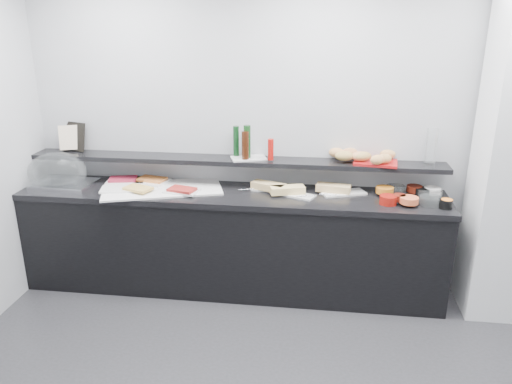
# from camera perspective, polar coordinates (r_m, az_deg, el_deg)

# --- Properties ---
(back_wall) EXTENTS (5.00, 0.02, 2.70)m
(back_wall) POSITION_cam_1_polar(r_m,az_deg,el_deg) (4.33, 6.91, 6.50)
(back_wall) COLOR #AAADB2
(back_wall) RESTS_ON ground
(buffet_cabinet) EXTENTS (3.60, 0.60, 0.85)m
(buffet_cabinet) POSITION_cam_1_polar(r_m,az_deg,el_deg) (4.41, -2.81, -5.87)
(buffet_cabinet) COLOR black
(buffet_cabinet) RESTS_ON ground
(counter_top) EXTENTS (3.62, 0.62, 0.05)m
(counter_top) POSITION_cam_1_polar(r_m,az_deg,el_deg) (4.24, -2.91, -0.35)
(counter_top) COLOR black
(counter_top) RESTS_ON buffet_cabinet
(wall_shelf) EXTENTS (3.60, 0.25, 0.04)m
(wall_shelf) POSITION_cam_1_polar(r_m,az_deg,el_deg) (4.33, -2.55, 3.61)
(wall_shelf) COLOR black
(wall_shelf) RESTS_ON back_wall
(cloche_base) EXTENTS (0.53, 0.37, 0.04)m
(cloche_base) POSITION_cam_1_polar(r_m,az_deg,el_deg) (4.68, -21.02, 0.85)
(cloche_base) COLOR silver
(cloche_base) RESTS_ON counter_top
(cloche_dome) EXTENTS (0.58, 0.47, 0.34)m
(cloche_dome) POSITION_cam_1_polar(r_m,az_deg,el_deg) (4.71, -21.75, 2.21)
(cloche_dome) COLOR silver
(cloche_dome) RESTS_ON cloche_base
(linen_runner) EXTENTS (1.10, 0.76, 0.01)m
(linen_runner) POSITION_cam_1_polar(r_m,az_deg,el_deg) (4.36, -10.64, 0.35)
(linen_runner) COLOR white
(linen_runner) RESTS_ON counter_top
(platter_meat_a) EXTENTS (0.36, 0.26, 0.01)m
(platter_meat_a) POSITION_cam_1_polar(r_m,az_deg,el_deg) (4.62, -14.55, 1.31)
(platter_meat_a) COLOR white
(platter_meat_a) RESTS_ON linen_runner
(food_meat_a) EXTENTS (0.26, 0.20, 0.02)m
(food_meat_a) POSITION_cam_1_polar(r_m,az_deg,el_deg) (4.60, -14.97, 1.45)
(food_meat_a) COLOR maroon
(food_meat_a) RESTS_ON platter_meat_a
(platter_salmon) EXTENTS (0.39, 0.31, 0.01)m
(platter_salmon) POSITION_cam_1_polar(r_m,az_deg,el_deg) (4.55, -12.16, 1.25)
(platter_salmon) COLOR white
(platter_salmon) RESTS_ON linen_runner
(food_salmon) EXTENTS (0.26, 0.20, 0.02)m
(food_salmon) POSITION_cam_1_polar(r_m,az_deg,el_deg) (4.53, -11.79, 1.45)
(food_salmon) COLOR orange
(food_salmon) RESTS_ON platter_salmon
(platter_cheese) EXTENTS (0.32, 0.25, 0.01)m
(platter_cheese) POSITION_cam_1_polar(r_m,az_deg,el_deg) (4.40, -15.48, 0.33)
(platter_cheese) COLOR white
(platter_cheese) RESTS_ON linen_runner
(food_cheese) EXTENTS (0.26, 0.22, 0.02)m
(food_cheese) POSITION_cam_1_polar(r_m,az_deg,el_deg) (4.31, -13.32, 0.40)
(food_cheese) COLOR #DCB155
(food_cheese) RESTS_ON platter_cheese
(platter_meat_b) EXTENTS (0.30, 0.23, 0.01)m
(platter_meat_b) POSITION_cam_1_polar(r_m,az_deg,el_deg) (4.23, -8.48, 0.12)
(platter_meat_b) COLOR white
(platter_meat_b) RESTS_ON linen_runner
(food_meat_b) EXTENTS (0.25, 0.19, 0.02)m
(food_meat_b) POSITION_cam_1_polar(r_m,az_deg,el_deg) (4.21, -8.45, 0.29)
(food_meat_b) COLOR maroon
(food_meat_b) RESTS_ON platter_meat_b
(sandwich_plate_left) EXTENTS (0.35, 0.18, 0.01)m
(sandwich_plate_left) POSITION_cam_1_polar(r_m,az_deg,el_deg) (4.28, 1.78, 0.32)
(sandwich_plate_left) COLOR silver
(sandwich_plate_left) RESTS_ON counter_top
(sandwich_food_left) EXTENTS (0.31, 0.21, 0.06)m
(sandwich_food_left) POSITION_cam_1_polar(r_m,az_deg,el_deg) (4.24, 1.44, 0.66)
(sandwich_food_left) COLOR tan
(sandwich_food_left) RESTS_ON sandwich_plate_left
(tongs_left) EXTENTS (0.15, 0.06, 0.01)m
(tongs_left) POSITION_cam_1_polar(r_m,az_deg,el_deg) (4.24, -0.98, 0.32)
(tongs_left) COLOR #A9AAB0
(tongs_left) RESTS_ON sandwich_plate_left
(sandwich_plate_mid) EXTENTS (0.35, 0.25, 0.01)m
(sandwich_plate_mid) POSITION_cam_1_polar(r_m,az_deg,el_deg) (4.15, 4.54, -0.33)
(sandwich_plate_mid) COLOR silver
(sandwich_plate_mid) RESTS_ON counter_top
(sandwich_food_mid) EXTENTS (0.31, 0.19, 0.06)m
(sandwich_food_mid) POSITION_cam_1_polar(r_m,az_deg,el_deg) (4.15, 3.61, 0.25)
(sandwich_food_mid) COLOR #E9C77A
(sandwich_food_mid) RESTS_ON sandwich_plate_mid
(tongs_mid) EXTENTS (0.15, 0.06, 0.01)m
(tongs_mid) POSITION_cam_1_polar(r_m,az_deg,el_deg) (4.10, 5.73, -0.46)
(tongs_mid) COLOR #ADAFB4
(tongs_mid) RESTS_ON sandwich_plate_mid
(sandwich_plate_right) EXTENTS (0.40, 0.28, 0.01)m
(sandwich_plate_right) POSITION_cam_1_polar(r_m,az_deg,el_deg) (4.25, 9.95, -0.10)
(sandwich_plate_right) COLOR silver
(sandwich_plate_right) RESTS_ON counter_top
(sandwich_food_right) EXTENTS (0.30, 0.15, 0.06)m
(sandwich_food_right) POSITION_cam_1_polar(r_m,az_deg,el_deg) (4.24, 8.84, 0.46)
(sandwich_food_right) COLOR tan
(sandwich_food_right) RESTS_ON sandwich_plate_right
(tongs_right) EXTENTS (0.16, 0.02, 0.01)m
(tongs_right) POSITION_cam_1_polar(r_m,az_deg,el_deg) (4.15, 8.38, -0.31)
(tongs_right) COLOR silver
(tongs_right) RESTS_ON sandwich_plate_right
(bowl_glass_fruit) EXTENTS (0.22, 0.22, 0.07)m
(bowl_glass_fruit) POSITION_cam_1_polar(r_m,az_deg,el_deg) (4.33, 15.67, 0.21)
(bowl_glass_fruit) COLOR white
(bowl_glass_fruit) RESTS_ON counter_top
(fill_glass_fruit) EXTENTS (0.17, 0.17, 0.05)m
(fill_glass_fruit) POSITION_cam_1_polar(r_m,az_deg,el_deg) (4.27, 14.50, 0.22)
(fill_glass_fruit) COLOR orange
(fill_glass_fruit) RESTS_ON bowl_glass_fruit
(bowl_black_jam) EXTENTS (0.14, 0.14, 0.07)m
(bowl_black_jam) POSITION_cam_1_polar(r_m,az_deg,el_deg) (4.34, 18.48, -0.02)
(bowl_black_jam) COLOR black
(bowl_black_jam) RESTS_ON counter_top
(fill_black_jam) EXTENTS (0.14, 0.14, 0.05)m
(fill_black_jam) POSITION_cam_1_polar(r_m,az_deg,el_deg) (4.38, 17.65, 0.37)
(fill_black_jam) COLOR #59180C
(fill_black_jam) RESTS_ON bowl_black_jam
(bowl_glass_cream) EXTENTS (0.26, 0.26, 0.07)m
(bowl_glass_cream) POSITION_cam_1_polar(r_m,az_deg,el_deg) (4.33, 19.23, -0.17)
(bowl_glass_cream) COLOR white
(bowl_glass_cream) RESTS_ON counter_top
(fill_glass_cream) EXTENTS (0.17, 0.17, 0.05)m
(fill_glass_cream) POSITION_cam_1_polar(r_m,az_deg,el_deg) (4.38, 19.51, 0.17)
(fill_glass_cream) COLOR white
(fill_glass_cream) RESTS_ON bowl_glass_cream
(bowl_red_jam) EXTENTS (0.17, 0.17, 0.07)m
(bowl_red_jam) POSITION_cam_1_polar(r_m,az_deg,el_deg) (4.08, 14.86, -0.88)
(bowl_red_jam) COLOR maroon
(bowl_red_jam) RESTS_ON counter_top
(fill_red_jam) EXTENTS (0.12, 0.12, 0.05)m
(fill_red_jam) POSITION_cam_1_polar(r_m,az_deg,el_deg) (4.12, 16.08, -0.62)
(fill_red_jam) COLOR #61180D
(fill_red_jam) RESTS_ON bowl_red_jam
(bowl_glass_salmon) EXTENTS (0.19, 0.19, 0.07)m
(bowl_glass_salmon) POSITION_cam_1_polar(r_m,az_deg,el_deg) (4.16, 19.31, -0.96)
(bowl_glass_salmon) COLOR white
(bowl_glass_salmon) RESTS_ON counter_top
(fill_glass_salmon) EXTENTS (0.16, 0.16, 0.05)m
(fill_glass_salmon) POSITION_cam_1_polar(r_m,az_deg,el_deg) (4.09, 17.10, -0.90)
(fill_glass_salmon) COLOR #E06236
(fill_glass_salmon) RESTS_ON bowl_glass_salmon
(bowl_black_fruit) EXTENTS (0.14, 0.14, 0.07)m
(bowl_black_fruit) POSITION_cam_1_polar(r_m,az_deg,el_deg) (4.13, 20.87, -1.29)
(bowl_black_fruit) COLOR black
(bowl_black_fruit) RESTS_ON counter_top
(fill_black_fruit) EXTENTS (0.10, 0.10, 0.05)m
(fill_black_fruit) POSITION_cam_1_polar(r_m,az_deg,el_deg) (4.13, 20.96, -1.12)
(fill_black_fruit) COLOR orange
(fill_black_fruit) RESTS_ON bowl_black_fruit
(framed_print) EXTENTS (0.26, 0.15, 0.26)m
(framed_print) POSITION_cam_1_polar(r_m,az_deg,el_deg) (4.85, -20.11, 5.99)
(framed_print) COLOR black
(framed_print) RESTS_ON wall_shelf
(print_art) EXTENTS (0.20, 0.12, 0.22)m
(print_art) POSITION_cam_1_polar(r_m,az_deg,el_deg) (4.81, -20.46, 5.86)
(print_art) COLOR beige
(print_art) RESTS_ON framed_print
(condiment_tray) EXTENTS (0.34, 0.27, 0.01)m
(condiment_tray) POSITION_cam_1_polar(r_m,az_deg,el_deg) (4.30, -0.84, 3.89)
(condiment_tray) COLOR silver
(condiment_tray) RESTS_ON wall_shelf
(bottle_green_a) EXTENTS (0.07, 0.07, 0.26)m
(bottle_green_a) POSITION_cam_1_polar(r_m,az_deg,el_deg) (4.33, -2.29, 5.85)
(bottle_green_a) COLOR #0E3415
(bottle_green_a) RESTS_ON condiment_tray
(bottle_brown) EXTENTS (0.08, 0.08, 0.24)m
(bottle_brown) POSITION_cam_1_polar(r_m,az_deg,el_deg) (4.22, -1.23, 5.36)
(bottle_brown) COLOR #331509
(bottle_brown) RESTS_ON condiment_tray
(bottle_green_b) EXTENTS (0.07, 0.07, 0.28)m
(bottle_green_b) POSITION_cam_1_polar(r_m,az_deg,el_deg) (4.26, -1.02, 5.77)
(bottle_green_b) COLOR #0F3A15
(bottle_green_b) RESTS_ON condiment_tray
(bottle_hot) EXTENTS (0.06, 0.06, 0.18)m
(bottle_hot) POSITION_cam_1_polar(r_m,az_deg,el_deg) (4.21, 1.69, 4.88)
(bottle_hot) COLOR #B2110C
(bottle_hot) RESTS_ON condiment_tray
(shaker_salt) EXTENTS (0.04, 0.04, 0.07)m
(shaker_salt) POSITION_cam_1_polar(r_m,az_deg,el_deg) (4.31, 1.81, 4.49)
(shaker_salt) COLOR white
(shaker_salt) RESTS_ON condiment_tray
(shaker_pepper) EXTENTS (0.04, 0.04, 0.07)m
(shaker_pepper) POSITION_cam_1_polar(r_m,az_deg,el_deg) (4.28, 1.56, 4.39)
(shaker_pepper) COLOR white
(shaker_pepper) RESTS_ON condiment_tray
(bread_tray) EXTENTS (0.38, 0.29, 0.02)m
(bread_tray) POSITION_cam_1_polar(r_m,az_deg,el_deg) (4.28, 13.50, 3.32)
(bread_tray) COLOR #A61113
(bread_tray) RESTS_ON wall_shelf
(bread_roll_nw) EXTENTS (0.15, 0.11, 0.08)m
(bread_roll_nw) POSITION_cam_1_polar(r_m,az_deg,el_deg) (4.32, 9.22, 4.47)
(bread_roll_nw) COLOR tan
(bread_roll_nw) RESTS_ON bread_tray
(bread_roll_n) EXTENTS (0.16, 0.13, 0.08)m
(bread_roll_n) POSITION_cam_1_polar(r_m,az_deg,el_deg) (4.34, 10.65, 4.45)
(bread_roll_n) COLOR #C8814C
(bread_roll_n) RESTS_ON bread_tray
(bread_roll_ne) EXTENTS (0.14, 0.09, 0.08)m
(bread_roll_ne) POSITION_cam_1_polar(r_m,az_deg,el_deg) (4.35, 14.82, 4.18)
(bread_roll_ne) COLOR tan
(bread_roll_ne) RESTS_ON bread_tray
(bread_roll_sw) EXTENTS (0.17, 0.12, 0.08)m
(bread_roll_sw) POSITION_cam_1_polar(r_m,az_deg,el_deg) (4.22, 10.08, 4.08)
(bread_roll_sw) COLOR #B18A43
(bread_roll_sw) RESTS_ON bread_tray
(bread_roll_s) EXTENTS (0.14, 0.11, 0.08)m
(bread_roll_s) POSITION_cam_1_polar(r_m,az_deg,el_deg) (4.16, 13.71, 3.61)
(bread_roll_s) COLOR tan
(bread_roll_s) RESTS_ON bread_tray
(bread_roll_se) EXTENTS (0.14, 0.10, 0.08)m
(bread_roll_se) POSITION_cam_1_polar(r_m,az_deg,el_deg) (4.21, 14.42, 3.71)
(bread_roll_se) COLOR #BF8949
(bread_roll_se) RESTS_ON bread_tray
(bread_roll_midw) EXTENTS (0.17, 0.13, 0.08)m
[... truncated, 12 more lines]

